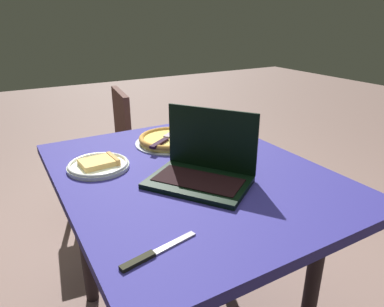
# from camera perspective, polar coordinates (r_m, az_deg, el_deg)

# --- Properties ---
(dining_table) EXTENTS (1.15, 0.92, 0.75)m
(dining_table) POSITION_cam_1_polar(r_m,az_deg,el_deg) (1.35, -0.40, -6.42)
(dining_table) COLOR navy
(dining_table) RESTS_ON ground_plane
(laptop) EXTENTS (0.41, 0.38, 0.24)m
(laptop) POSITION_cam_1_polar(r_m,az_deg,el_deg) (1.21, 1.77, -2.21)
(laptop) COLOR black
(laptop) RESTS_ON dining_table
(pizza_plate) EXTENTS (0.23, 0.23, 0.04)m
(pizza_plate) POSITION_cam_1_polar(r_m,az_deg,el_deg) (1.37, -15.01, -1.78)
(pizza_plate) COLOR white
(pizza_plate) RESTS_ON dining_table
(pizza_tray) EXTENTS (0.32, 0.32, 0.04)m
(pizza_tray) POSITION_cam_1_polar(r_m,az_deg,el_deg) (1.57, -3.59, 2.32)
(pizza_tray) COLOR #939BAD
(pizza_tray) RESTS_ON dining_table
(table_knife) EXTENTS (0.06, 0.22, 0.01)m
(table_knife) POSITION_cam_1_polar(r_m,az_deg,el_deg) (0.88, -6.53, -16.01)
(table_knife) COLOR #BDB5C3
(table_knife) RESTS_ON dining_table
(chair_near) EXTENTS (0.45, 0.45, 0.85)m
(chair_near) POSITION_cam_1_polar(r_m,az_deg,el_deg) (2.28, -13.89, 1.03)
(chair_near) COLOR #50322C
(chair_near) RESTS_ON ground_plane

